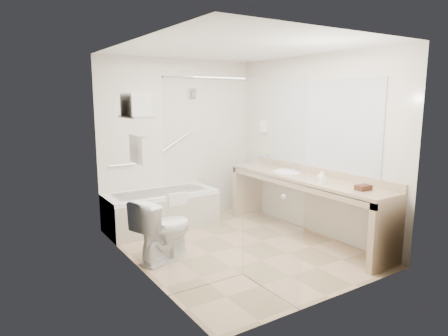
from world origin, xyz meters
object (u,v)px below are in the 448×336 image
bathtub (161,210)px  toilet (164,229)px  amenity_basket (363,188)px  water_bottle_left (253,162)px  vanity_counter (304,191)px

bathtub → toilet: size_ratio=2.09×
toilet → amenity_basket: (1.98, -1.26, 0.51)m
amenity_basket → water_bottle_left: size_ratio=1.03×
vanity_counter → toilet: vanity_counter is taller
vanity_counter → toilet: 2.01m
bathtub → water_bottle_left: size_ratio=9.14×
vanity_counter → water_bottle_left: 1.04m
toilet → water_bottle_left: 2.04m
vanity_counter → water_bottle_left: (-0.14, 0.99, 0.29)m
bathtub → toilet: 1.19m
vanity_counter → toilet: size_ratio=3.53×
vanity_counter → bathtub: bearing=137.6°
bathtub → vanity_counter: (1.52, -1.39, 0.36)m
vanity_counter → water_bottle_left: size_ratio=15.43×
vanity_counter → toilet: bearing=171.5°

